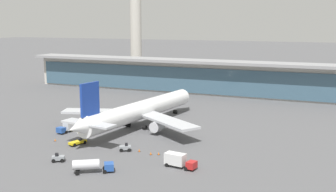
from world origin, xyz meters
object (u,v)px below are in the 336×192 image
(service_truck_mid_apron_blue, at_px, (69,126))
(service_truck_by_tail_yellow, at_px, (78,142))
(control_tower, at_px, (135,2))
(airliner_on_stand, at_px, (139,111))
(safety_cone_delta, at_px, (151,153))
(service_truck_near_nose_grey, at_px, (58,158))
(safety_cone_alpha, at_px, (55,140))
(service_truck_at_far_stand_grey, at_px, (125,148))
(service_truck_under_wing_red, at_px, (178,160))
(safety_cone_bravo, at_px, (159,154))
(safety_cone_charlie, at_px, (139,150))
(service_truck_on_taxiway_blue, at_px, (91,165))

(service_truck_mid_apron_blue, bearing_deg, service_truck_by_tail_yellow, -44.73)
(control_tower, bearing_deg, airliner_on_stand, -62.23)
(control_tower, xyz_separation_m, safety_cone_delta, (68.66, -125.29, -42.75))
(airliner_on_stand, distance_m, service_truck_near_nose_grey, 36.19)
(safety_cone_alpha, height_order, safety_cone_delta, same)
(service_truck_at_far_stand_grey, bearing_deg, service_truck_by_tail_yellow, 179.82)
(airliner_on_stand, height_order, service_truck_under_wing_red, airliner_on_stand)
(airliner_on_stand, xyz_separation_m, service_truck_near_nose_grey, (-2.67, -35.83, -4.33))
(service_truck_at_far_stand_grey, relative_size, control_tower, 0.04)
(safety_cone_bravo, bearing_deg, airliner_on_stand, 126.65)
(safety_cone_bravo, distance_m, safety_cone_charlie, 5.47)
(airliner_on_stand, bearing_deg, service_truck_on_taxiway_blue, -77.87)
(safety_cone_bravo, height_order, safety_cone_charlie, same)
(service_truck_on_taxiway_blue, relative_size, safety_cone_alpha, 12.08)
(airliner_on_stand, bearing_deg, control_tower, 117.77)
(control_tower, bearing_deg, safety_cone_delta, -61.28)
(service_truck_under_wing_red, bearing_deg, safety_cone_alpha, 170.82)
(service_truck_under_wing_red, bearing_deg, safety_cone_bravo, 140.21)
(service_truck_mid_apron_blue, distance_m, service_truck_at_far_stand_grey, 26.33)
(service_truck_near_nose_grey, height_order, service_truck_under_wing_red, service_truck_under_wing_red)
(service_truck_at_far_stand_grey, distance_m, safety_cone_delta, 7.10)
(service_truck_near_nose_grey, distance_m, service_truck_by_tail_yellow, 13.64)
(safety_cone_alpha, bearing_deg, safety_cone_charlie, 1.35)
(service_truck_under_wing_red, distance_m, safety_cone_delta, 11.12)
(safety_cone_alpha, xyz_separation_m, safety_cone_delta, (28.78, -0.48, 0.00))
(service_truck_by_tail_yellow, relative_size, safety_cone_charlie, 9.87)
(service_truck_by_tail_yellow, distance_m, safety_cone_charlie, 17.45)
(service_truck_mid_apron_blue, distance_m, safety_cone_delta, 33.02)
(service_truck_on_taxiway_blue, relative_size, safety_cone_charlie, 12.08)
(service_truck_near_nose_grey, bearing_deg, control_tower, 110.34)
(service_truck_near_nose_grey, height_order, service_truck_on_taxiway_blue, service_truck_on_taxiway_blue)
(service_truck_under_wing_red, relative_size, control_tower, 0.10)
(safety_cone_alpha, relative_size, safety_cone_bravo, 1.00)
(service_truck_under_wing_red, bearing_deg, safety_cone_delta, 148.90)
(safety_cone_alpha, distance_m, safety_cone_delta, 28.79)
(service_truck_by_tail_yellow, xyz_separation_m, safety_cone_charlie, (17.42, 0.89, -0.49))
(service_truck_under_wing_red, height_order, safety_cone_bravo, service_truck_under_wing_red)
(service_truck_by_tail_yellow, height_order, service_truck_at_far_stand_grey, service_truck_by_tail_yellow)
(service_truck_mid_apron_blue, xyz_separation_m, safety_cone_charlie, (27.67, -9.26, -1.37))
(airliner_on_stand, xyz_separation_m, safety_cone_bravo, (16.51, -22.19, -4.89))
(service_truck_near_nose_grey, height_order, safety_cone_delta, service_truck_near_nose_grey)
(service_truck_mid_apron_blue, bearing_deg, airliner_on_stand, 37.07)
(control_tower, height_order, safety_cone_charlie, control_tower)
(airliner_on_stand, xyz_separation_m, service_truck_mid_apron_blue, (-16.61, -12.54, -3.51))
(service_truck_by_tail_yellow, height_order, service_truck_on_taxiway_blue, service_truck_on_taxiway_blue)
(service_truck_near_nose_grey, relative_size, control_tower, 0.04)
(airliner_on_stand, relative_size, service_truck_under_wing_red, 8.21)
(service_truck_by_tail_yellow, xyz_separation_m, service_truck_on_taxiway_blue, (14.72, -16.22, 0.90))
(service_truck_under_wing_red, height_order, safety_cone_charlie, service_truck_under_wing_red)
(service_truck_by_tail_yellow, bearing_deg, service_truck_on_taxiway_blue, -47.77)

